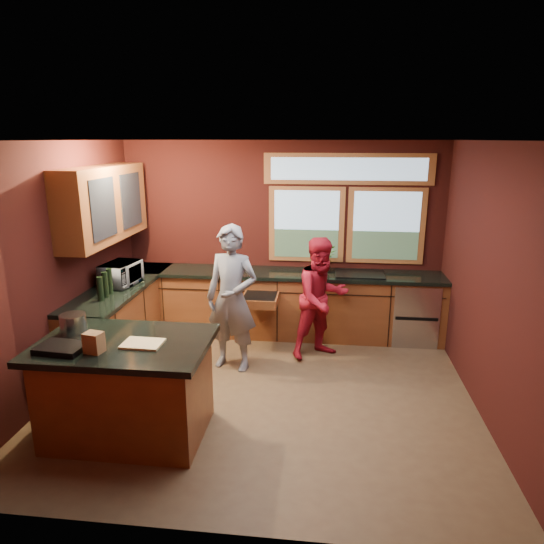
% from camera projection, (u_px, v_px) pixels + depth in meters
% --- Properties ---
extents(floor, '(4.50, 4.50, 0.00)m').
position_uv_depth(floor, '(264.00, 393.00, 5.36)').
color(floor, brown).
rests_on(floor, ground).
extents(room_shell, '(4.52, 4.02, 2.71)m').
position_uv_depth(room_shell, '(213.00, 226.00, 5.26)').
color(room_shell, black).
rests_on(room_shell, ground).
extents(back_counter, '(4.50, 0.64, 0.93)m').
position_uv_depth(back_counter, '(293.00, 304.00, 6.84)').
color(back_counter, '#5E2D16').
rests_on(back_counter, floor).
extents(left_counter, '(0.64, 2.30, 0.93)m').
position_uv_depth(left_counter, '(123.00, 319.00, 6.27)').
color(left_counter, '#5E2D16').
rests_on(left_counter, floor).
extents(island, '(1.55, 1.05, 0.95)m').
position_uv_depth(island, '(128.00, 388.00, 4.51)').
color(island, '#5E2D16').
rests_on(island, floor).
extents(person_grey, '(0.73, 0.57, 1.77)m').
position_uv_depth(person_grey, '(232.00, 299.00, 5.75)').
color(person_grey, slate).
rests_on(person_grey, floor).
extents(person_red, '(0.96, 0.91, 1.56)m').
position_uv_depth(person_red, '(322.00, 298.00, 6.09)').
color(person_red, '#A31322').
rests_on(person_red, floor).
extents(microwave, '(0.42, 0.56, 0.29)m').
position_uv_depth(microwave, '(121.00, 274.00, 6.09)').
color(microwave, '#999999').
rests_on(microwave, left_counter).
extents(potted_plant, '(0.36, 0.31, 0.40)m').
position_uv_depth(potted_plant, '(324.00, 258.00, 6.67)').
color(potted_plant, '#999999').
rests_on(potted_plant, back_counter).
extents(paper_towel, '(0.12, 0.12, 0.28)m').
position_uv_depth(paper_towel, '(320.00, 263.00, 6.64)').
color(paper_towel, white).
rests_on(paper_towel, back_counter).
extents(cutting_board, '(0.36, 0.26, 0.02)m').
position_uv_depth(cutting_board, '(143.00, 344.00, 4.31)').
color(cutting_board, tan).
rests_on(cutting_board, island).
extents(stock_pot, '(0.24, 0.24, 0.18)m').
position_uv_depth(stock_pot, '(73.00, 323.00, 4.56)').
color(stock_pot, '#A8A9AD').
rests_on(stock_pot, island).
extents(paper_bag, '(0.17, 0.15, 0.18)m').
position_uv_depth(paper_bag, '(94.00, 343.00, 4.14)').
color(paper_bag, brown).
rests_on(paper_bag, island).
extents(black_tray, '(0.42, 0.32, 0.05)m').
position_uv_depth(black_tray, '(62.00, 348.00, 4.19)').
color(black_tray, black).
rests_on(black_tray, island).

